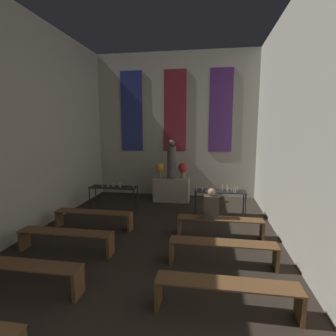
# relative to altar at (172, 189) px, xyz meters

# --- Properties ---
(wall_back) EXTENTS (6.33, 0.16, 5.44)m
(wall_back) POSITION_rel_altar_xyz_m (0.00, 0.94, 2.32)
(wall_back) COLOR beige
(wall_back) RESTS_ON ground_plane
(wall_left) EXTENTS (0.12, 9.51, 5.44)m
(wall_left) POSITION_rel_altar_xyz_m (-3.10, -3.75, 2.29)
(wall_left) COLOR beige
(wall_left) RESTS_ON ground_plane
(wall_right) EXTENTS (0.12, 9.51, 5.44)m
(wall_right) POSITION_rel_altar_xyz_m (3.10, -3.75, 2.29)
(wall_right) COLOR beige
(wall_right) RESTS_ON ground_plane
(altar) EXTENTS (1.28, 0.57, 0.86)m
(altar) POSITION_rel_altar_xyz_m (0.00, 0.00, 0.00)
(altar) COLOR #ADA38E
(altar) RESTS_ON ground_plane
(statue) EXTENTS (0.32, 0.32, 1.36)m
(statue) POSITION_rel_altar_xyz_m (0.00, 0.00, 1.06)
(statue) COLOR #5B5651
(statue) RESTS_ON altar
(flower_vase_left) EXTENTS (0.35, 0.35, 0.55)m
(flower_vase_left) POSITION_rel_altar_xyz_m (-0.42, 0.00, 0.77)
(flower_vase_left) COLOR #937A5B
(flower_vase_left) RESTS_ON altar
(flower_vase_right) EXTENTS (0.35, 0.35, 0.55)m
(flower_vase_right) POSITION_rel_altar_xyz_m (0.42, 0.00, 0.77)
(flower_vase_right) COLOR #937A5B
(flower_vase_right) RESTS_ON altar
(candle_rack_left) EXTENTS (1.50, 0.51, 0.97)m
(candle_rack_left) POSITION_rel_altar_xyz_m (-1.67, -1.38, 0.26)
(candle_rack_left) COLOR black
(candle_rack_left) RESTS_ON ground_plane
(candle_rack_right) EXTENTS (1.50, 0.51, 0.97)m
(candle_rack_right) POSITION_rel_altar_xyz_m (1.68, -1.38, 0.26)
(candle_rack_right) COLOR black
(candle_rack_right) RESTS_ON ground_plane
(pew_second_left) EXTENTS (2.04, 0.36, 0.47)m
(pew_second_left) POSITION_rel_altar_xyz_m (-1.63, -5.67, -0.09)
(pew_second_left) COLOR brown
(pew_second_left) RESTS_ON ground_plane
(pew_second_right) EXTENTS (2.04, 0.36, 0.47)m
(pew_second_right) POSITION_rel_altar_xyz_m (1.63, -5.67, -0.09)
(pew_second_right) COLOR brown
(pew_second_right) RESTS_ON ground_plane
(pew_third_left) EXTENTS (2.04, 0.36, 0.47)m
(pew_third_left) POSITION_rel_altar_xyz_m (-1.63, -4.31, -0.09)
(pew_third_left) COLOR brown
(pew_third_left) RESTS_ON ground_plane
(pew_third_right) EXTENTS (2.04, 0.36, 0.47)m
(pew_third_right) POSITION_rel_altar_xyz_m (1.63, -4.31, -0.09)
(pew_third_right) COLOR brown
(pew_third_right) RESTS_ON ground_plane
(pew_back_left) EXTENTS (2.04, 0.36, 0.47)m
(pew_back_left) POSITION_rel_altar_xyz_m (-1.63, -2.96, -0.09)
(pew_back_left) COLOR brown
(pew_back_left) RESTS_ON ground_plane
(pew_back_right) EXTENTS (2.04, 0.36, 0.47)m
(pew_back_right) POSITION_rel_altar_xyz_m (1.63, -2.96, -0.09)
(pew_back_right) COLOR brown
(pew_back_right) RESTS_ON ground_plane
(person_seated) EXTENTS (0.36, 0.24, 0.73)m
(person_seated) POSITION_rel_altar_xyz_m (1.41, -2.96, 0.36)
(person_seated) COLOR #4C4238
(person_seated) RESTS_ON pew_back_right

